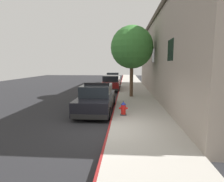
{
  "coord_description": "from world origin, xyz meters",
  "views": [
    {
      "loc": [
        0.63,
        -7.49,
        2.75
      ],
      "look_at": [
        -0.28,
        4.76,
        1.0
      ],
      "focal_mm": 30.02,
      "sensor_mm": 36.0,
      "label": 1
    }
  ],
  "objects_px": {
    "police_cruiser": "(97,99)",
    "fire_hydrant": "(123,109)",
    "parked_car_dark_far": "(113,78)",
    "parked_car_silver_ahead": "(111,83)",
    "street_tree": "(132,47)"
  },
  "relations": [
    {
      "from": "police_cruiser",
      "to": "parked_car_dark_far",
      "type": "distance_m",
      "value": 16.59
    },
    {
      "from": "parked_car_silver_ahead",
      "to": "street_tree",
      "type": "xyz_separation_m",
      "value": [
        2.03,
        -4.96,
        3.34
      ]
    },
    {
      "from": "police_cruiser",
      "to": "street_tree",
      "type": "distance_m",
      "value": 5.94
    },
    {
      "from": "police_cruiser",
      "to": "parked_car_dark_far",
      "type": "height_order",
      "value": "police_cruiser"
    },
    {
      "from": "police_cruiser",
      "to": "fire_hydrant",
      "type": "xyz_separation_m",
      "value": [
        1.59,
        -1.44,
        -0.23
      ]
    },
    {
      "from": "parked_car_dark_far",
      "to": "parked_car_silver_ahead",
      "type": "bearing_deg",
      "value": -87.73
    },
    {
      "from": "parked_car_dark_far",
      "to": "police_cruiser",
      "type": "bearing_deg",
      "value": -89.45
    },
    {
      "from": "fire_hydrant",
      "to": "parked_car_silver_ahead",
      "type": "bearing_deg",
      "value": 97.71
    },
    {
      "from": "fire_hydrant",
      "to": "street_tree",
      "type": "distance_m",
      "value": 6.89
    },
    {
      "from": "police_cruiser",
      "to": "street_tree",
      "type": "bearing_deg",
      "value": 63.98
    },
    {
      "from": "fire_hydrant",
      "to": "street_tree",
      "type": "height_order",
      "value": "street_tree"
    },
    {
      "from": "street_tree",
      "to": "police_cruiser",
      "type": "bearing_deg",
      "value": -116.02
    },
    {
      "from": "police_cruiser",
      "to": "parked_car_dark_far",
      "type": "bearing_deg",
      "value": 90.55
    },
    {
      "from": "parked_car_silver_ahead",
      "to": "parked_car_dark_far",
      "type": "relative_size",
      "value": 1.0
    },
    {
      "from": "parked_car_silver_ahead",
      "to": "street_tree",
      "type": "bearing_deg",
      "value": -67.74
    }
  ]
}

